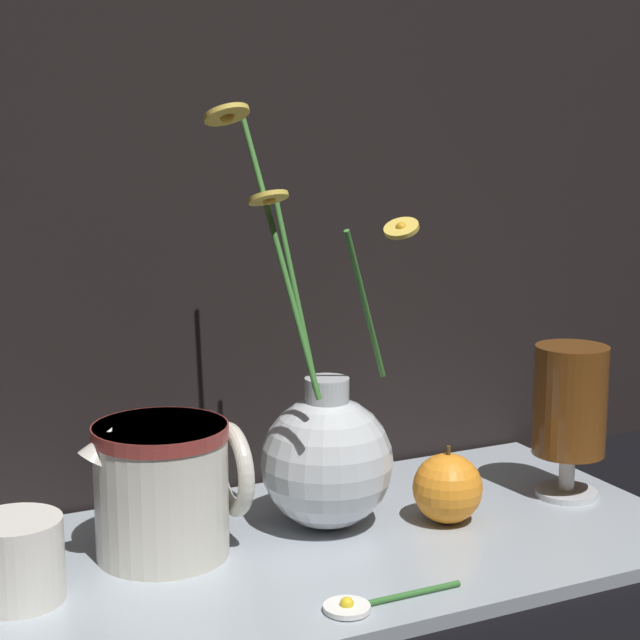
% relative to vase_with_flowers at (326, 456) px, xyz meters
% --- Properties ---
extents(ground_plane, '(6.00, 6.00, 0.00)m').
position_rel_vase_with_flowers_xyz_m(ground_plane, '(-0.03, -0.03, -0.08)').
color(ground_plane, black).
extents(shelf, '(0.68, 0.33, 0.01)m').
position_rel_vase_with_flowers_xyz_m(shelf, '(-0.03, -0.03, -0.07)').
color(shelf, '#9EA8B2').
rests_on(shelf, ground_plane).
extents(vase_with_flowers, '(0.18, 0.14, 0.38)m').
position_rel_vase_with_flowers_xyz_m(vase_with_flowers, '(0.00, 0.00, 0.00)').
color(vase_with_flowers, silver).
rests_on(vase_with_flowers, shelf).
extents(yellow_mug, '(0.08, 0.07, 0.07)m').
position_rel_vase_with_flowers_xyz_m(yellow_mug, '(-0.28, -0.04, -0.03)').
color(yellow_mug, silver).
rests_on(yellow_mug, shelf).
extents(ceramic_pitcher, '(0.14, 0.11, 0.12)m').
position_rel_vase_with_flowers_xyz_m(ceramic_pitcher, '(-0.15, 0.00, -0.00)').
color(ceramic_pitcher, beige).
rests_on(ceramic_pitcher, shelf).
extents(tea_glass, '(0.07, 0.07, 0.15)m').
position_rel_vase_with_flowers_xyz_m(tea_glass, '(0.25, -0.04, 0.03)').
color(tea_glass, silver).
rests_on(tea_glass, shelf).
extents(orange_fruit, '(0.06, 0.06, 0.07)m').
position_rel_vase_with_flowers_xyz_m(orange_fruit, '(0.10, -0.04, -0.03)').
color(orange_fruit, orange).
rests_on(orange_fruit, shelf).
extents(loose_daisy, '(0.12, 0.04, 0.01)m').
position_rel_vase_with_flowers_xyz_m(loose_daisy, '(-0.05, -0.16, -0.06)').
color(loose_daisy, '#336B2D').
rests_on(loose_daisy, shelf).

